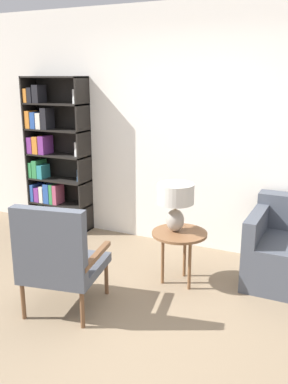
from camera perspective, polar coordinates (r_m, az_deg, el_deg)
name	(u,v)px	position (r m, az deg, el deg)	size (l,w,h in m)	color
ground_plane	(109,335)	(3.49, -4.71, -18.50)	(14.00, 14.00, 0.00)	#847056
wall_back	(201,130)	(4.78, 7.66, 8.16)	(6.40, 0.08, 2.70)	white
bookshelf	(52,159)	(5.59, -12.15, 4.37)	(0.82, 0.30, 1.93)	black
armchair	(58,256)	(3.58, -11.41, -8.42)	(0.71, 0.75, 0.97)	brown
side_table	(179,238)	(4.05, 4.75, -6.09)	(0.52, 0.52, 0.52)	brown
table_lamp	(176,200)	(3.96, 4.23, -1.01)	(0.34, 0.34, 0.46)	#A59E93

